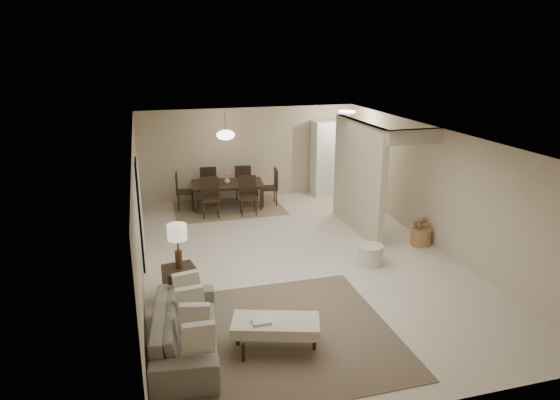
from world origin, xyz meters
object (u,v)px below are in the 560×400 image
object	(u,v)px
ottoman_bench	(276,326)
wicker_basket	(421,237)
round_pouf	(370,255)
pantry_cabinet	(333,158)
sofa	(186,329)
side_table	(180,283)
dining_table	(228,195)

from	to	relation	value
ottoman_bench	wicker_basket	bearing A→B (deg)	53.19
round_pouf	pantry_cabinet	bearing A→B (deg)	77.22
pantry_cabinet	ottoman_bench	size ratio (longest dim) A/B	1.59
sofa	ottoman_bench	xyz separation A→B (m)	(1.21, -0.30, 0.03)
sofa	side_table	size ratio (longest dim) A/B	3.88
side_table	pantry_cabinet	bearing A→B (deg)	47.45
round_pouf	dining_table	bearing A→B (deg)	115.24
pantry_cabinet	dining_table	size ratio (longest dim) A/B	1.13
pantry_cabinet	round_pouf	world-z (taller)	pantry_cabinet
side_table	dining_table	xyz separation A→B (m)	(1.62, 4.72, 0.05)
round_pouf	sofa	bearing A→B (deg)	-152.56
side_table	dining_table	size ratio (longest dim) A/B	0.30
side_table	dining_table	distance (m)	5.00
sofa	side_table	bearing A→B (deg)	4.64
dining_table	pantry_cabinet	bearing A→B (deg)	13.92
sofa	wicker_basket	distance (m)	5.80
wicker_basket	dining_table	bearing A→B (deg)	133.63
sofa	dining_table	distance (m)	6.48
pantry_cabinet	sofa	bearing A→B (deg)	-125.57
sofa	wicker_basket	size ratio (longest dim) A/B	5.04
dining_table	ottoman_bench	bearing A→B (deg)	-88.28
pantry_cabinet	sofa	xyz separation A→B (m)	(-4.80, -6.71, -0.73)
round_pouf	wicker_basket	bearing A→B (deg)	23.06
round_pouf	ottoman_bench	bearing A→B (deg)	-138.32
ottoman_bench	sofa	bearing A→B (deg)	-176.37
wicker_basket	dining_table	size ratio (longest dim) A/B	0.23
sofa	round_pouf	size ratio (longest dim) A/B	4.33
pantry_cabinet	round_pouf	bearing A→B (deg)	-102.78
side_table	wicker_basket	xyz separation A→B (m)	(5.15, 1.02, -0.10)
sofa	round_pouf	world-z (taller)	sofa
pantry_cabinet	wicker_basket	distance (m)	4.26
pantry_cabinet	sofa	size ratio (longest dim) A/B	0.97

